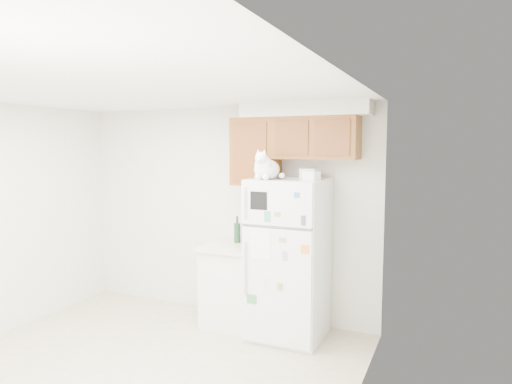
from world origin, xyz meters
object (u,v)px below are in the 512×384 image
Objects in this scene: storage_box_back at (309,173)px; storage_box_front at (311,176)px; bottle_green at (237,229)px; base_counter at (233,284)px; bottle_amber at (244,231)px; cat at (266,168)px; refrigerator at (288,258)px.

storage_box_front is (0.11, -0.28, -0.01)m from storage_box_back.
bottle_green is at bearing -173.13° from storage_box_back.
base_counter is at bearing -83.46° from bottle_green.
bottle_amber is at bearing 179.10° from storage_box_front.
storage_box_front reaches higher than bottle_amber.
storage_box_back is at bearing 130.84° from storage_box_front.
bottle_green is at bearing -156.07° from bottle_amber.
cat is at bearing -121.38° from storage_box_back.
storage_box_front is at bearing 13.62° from cat.
cat is at bearing -38.74° from bottle_green.
cat is (-0.17, -0.23, 0.97)m from refrigerator.
bottle_green is (-0.70, 0.21, 0.23)m from refrigerator.
cat reaches higher than base_counter.
bottle_green is (-0.54, 0.43, -0.74)m from cat.
base_counter is 2.94× the size of bottle_green.
refrigerator is at bearing 177.32° from storage_box_front.
storage_box_back is 0.58× the size of bottle_green.
base_counter is 5.11× the size of storage_box_back.
refrigerator is at bearing -127.16° from storage_box_back.
cat is 2.95× the size of storage_box_front.
bottle_amber reaches higher than base_counter.
bottle_amber is at bearing 71.87° from base_counter.
bottle_green is 0.08m from bottle_amber.
cat is at bearing -126.10° from refrigerator.
bottle_amber is (-0.47, 0.46, -0.76)m from cat.
storage_box_front is at bearing -21.20° from bottle_amber.
base_counter is 6.13× the size of storage_box_front.
cat is at bearing -29.80° from base_counter.
storage_box_back is at bearing 48.98° from cat.
base_counter is at bearing -170.92° from storage_box_front.
refrigerator is 1.85× the size of base_counter.
base_counter is 3.50× the size of bottle_amber.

